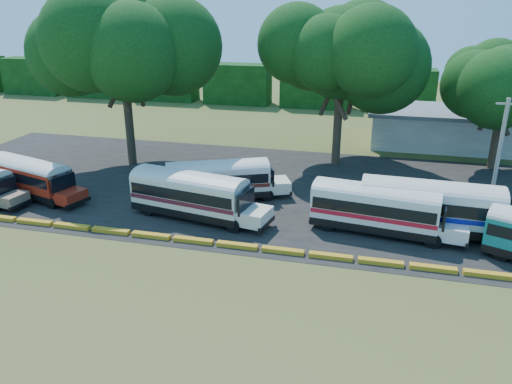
% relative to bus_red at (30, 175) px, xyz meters
% --- Properties ---
extents(ground, '(160.00, 160.00, 0.00)m').
position_rel_bus_red_xyz_m(ground, '(17.11, -5.72, -1.79)').
color(ground, '#364F1A').
rests_on(ground, ground).
extents(asphalt_strip, '(64.00, 24.00, 0.02)m').
position_rel_bus_red_xyz_m(asphalt_strip, '(18.11, 6.28, -1.78)').
color(asphalt_strip, black).
rests_on(asphalt_strip, ground).
extents(curb, '(53.70, 0.45, 0.30)m').
position_rel_bus_red_xyz_m(curb, '(17.11, -4.72, -1.64)').
color(curb, gold).
rests_on(curb, ground).
extents(terminal_building, '(19.00, 9.00, 4.00)m').
position_rel_bus_red_xyz_m(terminal_building, '(35.11, 24.28, 0.24)').
color(terminal_building, silver).
rests_on(terminal_building, ground).
extents(treeline_backdrop, '(130.00, 4.00, 6.00)m').
position_rel_bus_red_xyz_m(treeline_backdrop, '(17.11, 42.28, 1.21)').
color(treeline_backdrop, black).
rests_on(treeline_backdrop, ground).
extents(bus_red, '(9.79, 4.91, 3.13)m').
position_rel_bus_red_xyz_m(bus_red, '(0.00, 0.00, 0.00)').
color(bus_red, black).
rests_on(bus_red, ground).
extents(bus_cream_west, '(10.79, 4.41, 3.45)m').
position_rel_bus_red_xyz_m(bus_cream_west, '(14.12, -0.84, 0.16)').
color(bus_cream_west, black).
rests_on(bus_cream_west, ground).
extents(bus_cream_east, '(9.93, 6.20, 3.22)m').
position_rel_bus_red_xyz_m(bus_cream_east, '(15.01, 3.06, 0.03)').
color(bus_cream_east, black).
rests_on(bus_cream_east, ground).
extents(bus_white_red, '(10.52, 3.87, 3.38)m').
position_rel_bus_red_xyz_m(bus_white_red, '(27.22, -0.14, 0.12)').
color(bus_white_red, black).
rests_on(bus_white_red, ground).
extents(bus_white_blue, '(11.28, 3.21, 3.68)m').
position_rel_bus_red_xyz_m(bus_white_blue, '(30.82, 0.67, 0.28)').
color(bus_white_blue, black).
rests_on(bus_white_blue, ground).
extents(tree_west, '(12.75, 12.75, 16.68)m').
position_rel_bus_red_xyz_m(tree_west, '(3.70, 10.02, 10.17)').
color(tree_west, '#36271B').
rests_on(tree_west, ground).
extents(tree_center, '(11.38, 11.38, 14.61)m').
position_rel_bus_red_xyz_m(tree_center, '(22.95, 14.89, 8.61)').
color(tree_center, '#36271B').
rests_on(tree_center, ground).
extents(tree_east, '(8.91, 8.91, 11.35)m').
position_rel_bus_red_xyz_m(tree_east, '(37.51, 17.08, 6.24)').
color(tree_east, '#36271B').
rests_on(tree_east, ground).
extents(utility_pole, '(1.60, 0.30, 8.40)m').
position_rel_bus_red_xyz_m(utility_pole, '(35.61, 6.59, 2.52)').
color(utility_pole, gray).
rests_on(utility_pole, ground).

